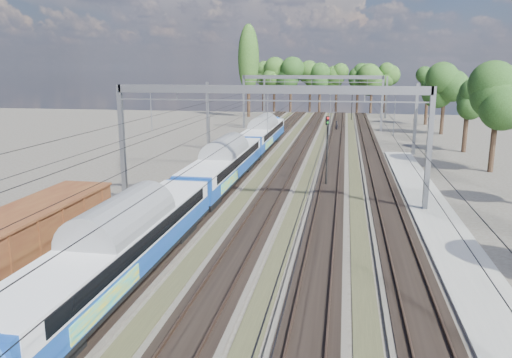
% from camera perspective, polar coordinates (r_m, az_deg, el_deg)
% --- Properties ---
extents(track_bed, '(21.00, 130.00, 0.34)m').
position_cam_1_polar(track_bed, '(52.52, 3.79, 1.45)').
color(track_bed, '#47423A').
rests_on(track_bed, ground).
extents(platform, '(3.00, 70.00, 0.30)m').
position_cam_1_polar(platform, '(28.84, 22.54, -8.90)').
color(platform, gray).
rests_on(platform, ground).
extents(catenary, '(25.65, 130.00, 9.00)m').
position_cam_1_polar(catenary, '(59.27, 5.04, 8.85)').
color(catenary, slate).
rests_on(catenary, ground).
extents(tree_belt, '(39.06, 100.07, 12.10)m').
position_cam_1_polar(tree_belt, '(97.29, 11.53, 11.26)').
color(tree_belt, black).
rests_on(tree_belt, ground).
extents(poplar, '(4.40, 4.40, 19.04)m').
position_cam_1_polar(poplar, '(106.16, -0.86, 13.51)').
color(poplar, black).
rests_on(poplar, ground).
extents(emu_train, '(2.93, 61.91, 4.28)m').
position_cam_1_polar(emu_train, '(42.90, -3.67, 2.21)').
color(emu_train, black).
rests_on(emu_train, ground).
extents(freight_boxcar, '(2.91, 14.05, 3.62)m').
position_cam_1_polar(freight_boxcar, '(25.34, -25.95, -7.22)').
color(freight_boxcar, black).
rests_on(freight_boxcar, ground).
extents(worker, '(0.57, 0.70, 1.67)m').
position_cam_1_polar(worker, '(83.89, 9.21, 6.02)').
color(worker, black).
rests_on(worker, ground).
extents(signal_near, '(0.41, 0.37, 6.19)m').
position_cam_1_polar(signal_near, '(43.73, 8.15, 4.16)').
color(signal_near, black).
rests_on(signal_near, ground).
extents(signal_far, '(0.45, 0.41, 6.45)m').
position_cam_1_polar(signal_far, '(101.23, 10.93, 8.91)').
color(signal_far, black).
rests_on(signal_far, ground).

